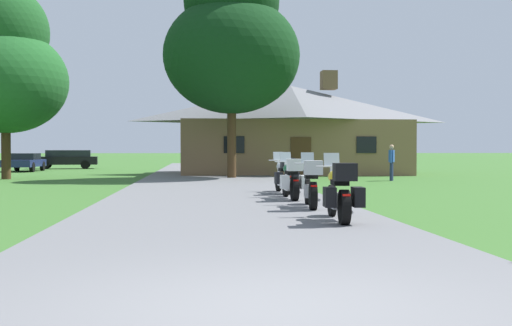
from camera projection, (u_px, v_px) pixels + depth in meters
ground_plane at (212, 184)px, 25.08m from camera, size 500.00×500.00×0.00m
asphalt_driveway at (214, 186)px, 23.09m from camera, size 6.40×80.00×0.06m
motorcycle_yellow_nearest_to_camera at (340, 193)px, 11.50m from camera, size 0.79×2.08×1.30m
motorcycle_black_second_in_row at (311, 184)px, 14.32m from camera, size 0.68×2.08×1.30m
motorcycle_green_third_in_row at (292, 179)px, 16.71m from camera, size 0.73×2.08×1.30m
motorcycle_silver_farthest_in_row at (284, 176)px, 19.02m from camera, size 0.78×2.08×1.30m
stone_lodge at (291, 128)px, 36.16m from camera, size 13.57×7.70×6.13m
bystander_blue_shirt_near_lodge at (392, 161)px, 27.96m from camera, size 0.36×0.50×1.67m
tree_left_near at (5, 66)px, 29.40m from camera, size 5.93×5.93×9.34m
tree_by_lodge_front at (232, 39)px, 29.76m from camera, size 6.69×6.69×11.22m
parked_black_suv_far_left at (67, 158)px, 45.86m from camera, size 4.80×2.42×1.40m
parked_navy_sedan_far_left at (24, 162)px, 40.16m from camera, size 1.92×4.20×1.20m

